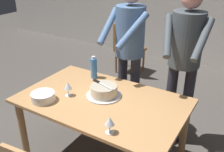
{
  "coord_description": "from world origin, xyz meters",
  "views": [
    {
      "loc": [
        1.17,
        -1.73,
        1.99
      ],
      "look_at": [
        -0.02,
        0.22,
        0.9
      ],
      "focal_mm": 41.3,
      "sensor_mm": 36.0,
      "label": 1
    }
  ],
  "objects_px": {
    "wine_glass_far": "(110,121)",
    "person_cutting_cake": "(129,45)",
    "person_standing_beside": "(185,54)",
    "background_chair_0": "(128,47)",
    "water_bottle": "(94,68)",
    "cake_on_platter": "(104,91)",
    "cake_knife": "(99,83)",
    "wine_glass_near": "(68,86)",
    "main_dining_table": "(102,109)",
    "plate_stack": "(43,97)"
  },
  "relations": [
    {
      "from": "cake_knife",
      "to": "background_chair_0",
      "type": "relative_size",
      "value": 0.29
    },
    {
      "from": "person_cutting_cake",
      "to": "background_chair_0",
      "type": "bearing_deg",
      "value": 118.13
    },
    {
      "from": "cake_on_platter",
      "to": "water_bottle",
      "type": "height_order",
      "value": "water_bottle"
    },
    {
      "from": "water_bottle",
      "to": "person_cutting_cake",
      "type": "bearing_deg",
      "value": 53.51
    },
    {
      "from": "main_dining_table",
      "to": "wine_glass_far",
      "type": "height_order",
      "value": "wine_glass_far"
    },
    {
      "from": "wine_glass_far",
      "to": "water_bottle",
      "type": "bearing_deg",
      "value": 132.0
    },
    {
      "from": "main_dining_table",
      "to": "wine_glass_near",
      "type": "relative_size",
      "value": 10.77
    },
    {
      "from": "main_dining_table",
      "to": "person_cutting_cake",
      "type": "height_order",
      "value": "person_cutting_cake"
    },
    {
      "from": "cake_on_platter",
      "to": "wine_glass_far",
      "type": "height_order",
      "value": "wine_glass_far"
    },
    {
      "from": "main_dining_table",
      "to": "water_bottle",
      "type": "bearing_deg",
      "value": 133.78
    },
    {
      "from": "cake_knife",
      "to": "background_chair_0",
      "type": "bearing_deg",
      "value": 110.4
    },
    {
      "from": "person_cutting_cake",
      "to": "background_chair_0",
      "type": "xyz_separation_m",
      "value": [
        -0.75,
        1.4,
        -0.58
      ]
    },
    {
      "from": "cake_knife",
      "to": "wine_glass_far",
      "type": "height_order",
      "value": "wine_glass_far"
    },
    {
      "from": "wine_glass_far",
      "to": "plate_stack",
      "type": "bearing_deg",
      "value": 174.08
    },
    {
      "from": "cake_on_platter",
      "to": "wine_glass_far",
      "type": "distance_m",
      "value": 0.57
    },
    {
      "from": "cake_knife",
      "to": "person_cutting_cake",
      "type": "height_order",
      "value": "person_cutting_cake"
    },
    {
      "from": "person_cutting_cake",
      "to": "person_standing_beside",
      "type": "xyz_separation_m",
      "value": [
        0.61,
        0.03,
        0.0
      ]
    },
    {
      "from": "person_standing_beside",
      "to": "background_chair_0",
      "type": "xyz_separation_m",
      "value": [
        -1.36,
        1.37,
        -0.58
      ]
    },
    {
      "from": "wine_glass_far",
      "to": "person_cutting_cake",
      "type": "relative_size",
      "value": 0.08
    },
    {
      "from": "cake_knife",
      "to": "wine_glass_near",
      "type": "relative_size",
      "value": 1.84
    },
    {
      "from": "wine_glass_far",
      "to": "cake_knife",
      "type": "bearing_deg",
      "value": 131.44
    },
    {
      "from": "cake_on_platter",
      "to": "person_standing_beside",
      "type": "bearing_deg",
      "value": 49.91
    },
    {
      "from": "water_bottle",
      "to": "cake_knife",
      "type": "bearing_deg",
      "value": -47.03
    },
    {
      "from": "person_cutting_cake",
      "to": "wine_glass_near",
      "type": "bearing_deg",
      "value": -106.23
    },
    {
      "from": "cake_knife",
      "to": "cake_on_platter",
      "type": "bearing_deg",
      "value": -17.1
    },
    {
      "from": "cake_knife",
      "to": "wine_glass_far",
      "type": "distance_m",
      "value": 0.62
    },
    {
      "from": "water_bottle",
      "to": "background_chair_0",
      "type": "bearing_deg",
      "value": 106.03
    },
    {
      "from": "cake_knife",
      "to": "person_cutting_cake",
      "type": "xyz_separation_m",
      "value": [
        0.0,
        0.6,
        0.21
      ]
    },
    {
      "from": "water_bottle",
      "to": "background_chair_0",
      "type": "distance_m",
      "value": 1.85
    },
    {
      "from": "main_dining_table",
      "to": "person_standing_beside",
      "type": "bearing_deg",
      "value": 53.69
    },
    {
      "from": "water_bottle",
      "to": "person_standing_beside",
      "type": "relative_size",
      "value": 0.15
    },
    {
      "from": "wine_glass_near",
      "to": "cake_on_platter",
      "type": "bearing_deg",
      "value": 30.17
    },
    {
      "from": "cake_on_platter",
      "to": "wine_glass_near",
      "type": "relative_size",
      "value": 2.36
    },
    {
      "from": "cake_knife",
      "to": "wine_glass_near",
      "type": "bearing_deg",
      "value": -139.58
    },
    {
      "from": "person_standing_beside",
      "to": "person_cutting_cake",
      "type": "bearing_deg",
      "value": -177.19
    },
    {
      "from": "cake_on_platter",
      "to": "cake_knife",
      "type": "distance_m",
      "value": 0.1
    },
    {
      "from": "water_bottle",
      "to": "wine_glass_near",
      "type": "bearing_deg",
      "value": -87.61
    },
    {
      "from": "plate_stack",
      "to": "wine_glass_far",
      "type": "bearing_deg",
      "value": -5.92
    },
    {
      "from": "main_dining_table",
      "to": "plate_stack",
      "type": "height_order",
      "value": "plate_stack"
    },
    {
      "from": "plate_stack",
      "to": "wine_glass_near",
      "type": "height_order",
      "value": "wine_glass_near"
    },
    {
      "from": "cake_knife",
      "to": "wine_glass_near",
      "type": "xyz_separation_m",
      "value": [
        -0.23,
        -0.19,
        -0.01
      ]
    },
    {
      "from": "person_cutting_cake",
      "to": "person_standing_beside",
      "type": "distance_m",
      "value": 0.61
    },
    {
      "from": "main_dining_table",
      "to": "background_chair_0",
      "type": "distance_m",
      "value": 2.25
    },
    {
      "from": "main_dining_table",
      "to": "water_bottle",
      "type": "relative_size",
      "value": 6.2
    },
    {
      "from": "plate_stack",
      "to": "person_cutting_cake",
      "type": "height_order",
      "value": "person_cutting_cake"
    },
    {
      "from": "main_dining_table",
      "to": "wine_glass_near",
      "type": "height_order",
      "value": "wine_glass_near"
    },
    {
      "from": "wine_glass_far",
      "to": "cake_on_platter",
      "type": "bearing_deg",
      "value": 127.64
    },
    {
      "from": "cake_knife",
      "to": "person_standing_beside",
      "type": "height_order",
      "value": "person_standing_beside"
    },
    {
      "from": "wine_glass_far",
      "to": "water_bottle",
      "type": "distance_m",
      "value": 0.98
    },
    {
      "from": "plate_stack",
      "to": "person_standing_beside",
      "type": "bearing_deg",
      "value": 46.05
    }
  ]
}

